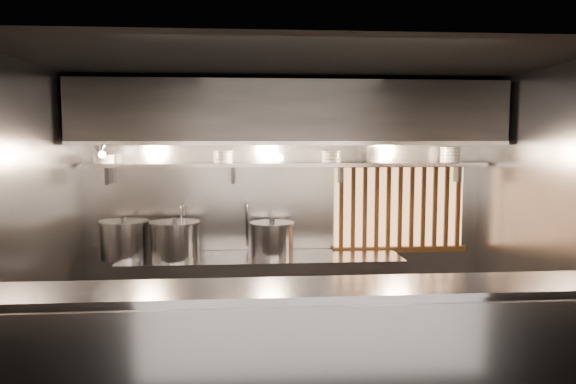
{
  "coord_description": "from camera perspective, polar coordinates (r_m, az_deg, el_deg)",
  "views": [
    {
      "loc": [
        -0.5,
        -4.81,
        2.18
      ],
      "look_at": [
        -0.06,
        0.55,
        1.65
      ],
      "focal_mm": 35.0,
      "sensor_mm": 36.0,
      "label": 1
    }
  ],
  "objects": [
    {
      "name": "floor",
      "position": [
        5.31,
        1.2,
        -18.66
      ],
      "size": [
        4.5,
        4.5,
        0.0
      ],
      "primitive_type": "plane",
      "color": "black",
      "rests_on": "ground"
    },
    {
      "name": "wall_right",
      "position": [
        5.6,
        24.83,
        -2.93
      ],
      "size": [
        0.0,
        3.0,
        3.0
      ],
      "primitive_type": "plane",
      "rotation": [
        1.57,
        0.0,
        -1.57
      ],
      "color": "gray",
      "rests_on": "floor"
    },
    {
      "name": "faucet_left",
      "position": [
        6.27,
        -10.59,
        -2.5
      ],
      "size": [
        0.04,
        0.3,
        0.5
      ],
      "color": "silver",
      "rests_on": "wall_back"
    },
    {
      "name": "stock_pot_mid",
      "position": [
        6.04,
        -11.42,
        -4.81
      ],
      "size": [
        0.66,
        0.66,
        0.44
      ],
      "rotation": [
        0.0,
        0.0,
        -0.29
      ],
      "color": "#96969B",
      "rests_on": "cooking_bench"
    },
    {
      "name": "wall_back",
      "position": [
        6.38,
        -0.16,
        -1.43
      ],
      "size": [
        4.5,
        0.0,
        4.5
      ],
      "primitive_type": "plane",
      "rotation": [
        1.57,
        0.0,
        0.0
      ],
      "color": "gray",
      "rests_on": "floor"
    },
    {
      "name": "faucet_right",
      "position": [
        6.24,
        -4.18,
        -2.46
      ],
      "size": [
        0.04,
        0.3,
        0.5
      ],
      "color": "silver",
      "rests_on": "wall_back"
    },
    {
      "name": "bowl_stack_3",
      "position": [
        6.31,
        8.81,
        3.76
      ],
      "size": [
        0.2,
        0.2,
        0.17
      ],
      "color": "silver",
      "rests_on": "bowl_shelf"
    },
    {
      "name": "wall_left",
      "position": [
        5.18,
        -24.41,
        -3.57
      ],
      "size": [
        0.0,
        3.0,
        3.0
      ],
      "primitive_type": "plane",
      "rotation": [
        1.57,
        0.0,
        1.57
      ],
      "color": "gray",
      "rests_on": "floor"
    },
    {
      "name": "stock_pot_right",
      "position": [
        6.1,
        -1.62,
        -4.76
      ],
      "size": [
        0.51,
        0.51,
        0.4
      ],
      "rotation": [
        0.0,
        0.0,
        0.05
      ],
      "color": "#96969B",
      "rests_on": "cooking_bench"
    },
    {
      "name": "serving_counter",
      "position": [
        4.21,
        2.62,
        -16.96
      ],
      "size": [
        4.5,
        0.56,
        1.13
      ],
      "color": "#96969B",
      "rests_on": "floor"
    },
    {
      "name": "bowl_stack_0",
      "position": [
        6.31,
        -18.23,
        3.2
      ],
      "size": [
        0.23,
        0.23,
        0.09
      ],
      "color": "silver",
      "rests_on": "bowl_shelf"
    },
    {
      "name": "stock_pot_left",
      "position": [
        6.2,
        -16.29,
        -4.63
      ],
      "size": [
        0.57,
        0.57,
        0.44
      ],
      "rotation": [
        0.0,
        0.0,
        0.08
      ],
      "color": "#96969B",
      "rests_on": "cooking_bench"
    },
    {
      "name": "ceiling",
      "position": [
        4.88,
        1.27,
        12.89
      ],
      "size": [
        4.5,
        4.5,
        0.0
      ],
      "primitive_type": "plane",
      "rotation": [
        3.14,
        0.0,
        0.0
      ],
      "color": "black",
      "rests_on": "wall_back"
    },
    {
      "name": "cooking_bench",
      "position": [
        6.19,
        -2.69,
        -10.63
      ],
      "size": [
        3.0,
        0.7,
        0.9
      ],
      "primitive_type": "cube",
      "color": "#96969B",
      "rests_on": "floor"
    },
    {
      "name": "bowl_stack_2",
      "position": [
        6.21,
        4.4,
        3.6
      ],
      "size": [
        0.22,
        0.22,
        0.13
      ],
      "color": "silver",
      "rests_on": "bowl_shelf"
    },
    {
      "name": "heat_lamp",
      "position": [
        5.83,
        -18.6,
        4.2
      ],
      "size": [
        0.25,
        0.35,
        0.2
      ],
      "color": "#96969B",
      "rests_on": "exhaust_hood"
    },
    {
      "name": "bowl_shelf",
      "position": [
        6.16,
        -0.02,
        2.8
      ],
      "size": [
        4.4,
        0.34,
        0.04
      ],
      "primitive_type": "cube",
      "color": "#96969B",
      "rests_on": "wall_back"
    },
    {
      "name": "wood_screen",
      "position": [
        6.57,
        11.26,
        -1.51
      ],
      "size": [
        1.56,
        0.09,
        1.04
      ],
      "color": "#FFB272",
      "rests_on": "wall_back"
    },
    {
      "name": "exhaust_hood",
      "position": [
        5.94,
        0.15,
        7.95
      ],
      "size": [
        4.4,
        0.81,
        0.65
      ],
      "color": "#2D2D30",
      "rests_on": "ceiling"
    },
    {
      "name": "bowl_stack_4",
      "position": [
        6.56,
        16.16,
        3.67
      ],
      "size": [
        0.23,
        0.23,
        0.17
      ],
      "color": "silver",
      "rests_on": "bowl_shelf"
    },
    {
      "name": "pendant_bulb",
      "position": [
        6.03,
        -0.88,
        3.52
      ],
      "size": [
        0.09,
        0.09,
        0.19
      ],
      "color": "#2D2D30",
      "rests_on": "exhaust_hood"
    },
    {
      "name": "bowl_stack_1",
      "position": [
        6.14,
        -6.62,
        3.56
      ],
      "size": [
        0.21,
        0.21,
        0.13
      ],
      "color": "silver",
      "rests_on": "bowl_shelf"
    }
  ]
}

